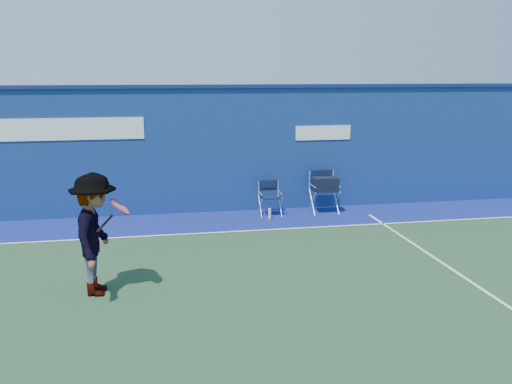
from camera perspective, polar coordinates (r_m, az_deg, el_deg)
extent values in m
plane|color=#254528|center=(8.58, -6.62, -10.64)|extent=(80.00, 80.00, 0.00)
cube|color=navy|center=(13.22, -8.34, 4.26)|extent=(24.00, 0.40, 3.00)
cube|color=navy|center=(13.10, -8.55, 10.94)|extent=(24.00, 0.50, 0.08)
cube|color=white|center=(13.18, -21.60, 6.13)|extent=(4.50, 0.02, 0.50)
cube|color=white|center=(13.58, 7.09, 6.21)|extent=(1.40, 0.02, 0.35)
cube|color=navy|center=(12.45, -7.92, -3.28)|extent=(24.00, 1.80, 0.01)
cube|color=white|center=(11.59, -7.72, -4.43)|extent=(24.00, 0.06, 0.01)
cube|color=black|center=(12.93, 1.51, -0.57)|extent=(0.43, 0.36, 0.03)
cube|color=silver|center=(13.10, 1.32, 0.40)|extent=(0.49, 0.02, 0.35)
cube|color=black|center=(13.08, 1.32, 0.70)|extent=(0.43, 0.02, 0.25)
cube|color=black|center=(13.07, 1.33, 0.85)|extent=(0.35, 0.05, 0.19)
cube|color=black|center=(13.26, 7.21, 0.15)|extent=(0.53, 0.45, 0.03)
cube|color=silver|center=(13.46, 6.90, 1.30)|extent=(0.61, 0.03, 0.44)
cube|color=black|center=(13.45, 6.91, 1.67)|extent=(0.53, 0.03, 0.31)
cube|color=black|center=(13.20, 7.28, 0.82)|extent=(0.61, 0.35, 0.33)
cylinder|color=silver|center=(12.67, 1.45, -2.30)|extent=(0.07, 0.07, 0.26)
imported|color=#EA4738|center=(8.62, -16.57, -4.30)|extent=(0.80, 1.27, 1.89)
torus|color=red|center=(8.36, -14.12, -1.53)|extent=(0.29, 0.37, 0.28)
cylinder|color=gray|center=(8.36, -14.12, -1.53)|extent=(0.23, 0.32, 0.22)
cylinder|color=black|center=(8.44, -15.62, -3.20)|extent=(0.26, 0.04, 0.27)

